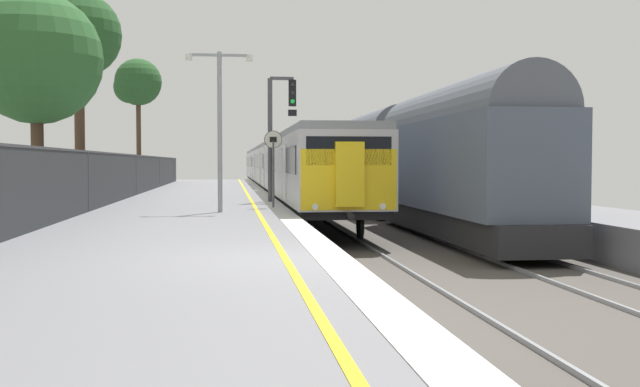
{
  "coord_description": "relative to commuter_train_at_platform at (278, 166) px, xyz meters",
  "views": [
    {
      "loc": [
        -1.21,
        -11.49,
        1.49
      ],
      "look_at": [
        1.27,
        8.74,
        0.65
      ],
      "focal_mm": 41.85,
      "sensor_mm": 36.0,
      "label": 1
    }
  ],
  "objects": [
    {
      "name": "ground",
      "position": [
        0.54,
        -39.45,
        -1.88
      ],
      "size": [
        17.4,
        110.0,
        1.21
      ],
      "color": "slate"
    },
    {
      "name": "commuter_train_at_platform",
      "position": [
        0.0,
        0.0,
        0.0
      ],
      "size": [
        2.83,
        61.58,
        3.81
      ],
      "color": "#B7B7BC",
      "rests_on": "ground"
    },
    {
      "name": "freight_train_adjacent_track",
      "position": [
        4.0,
        -6.47,
        0.44
      ],
      "size": [
        2.6,
        55.99,
        4.93
      ],
      "color": "#232326",
      "rests_on": "ground"
    },
    {
      "name": "signal_gantry",
      "position": [
        -1.46,
        -22.57,
        1.71
      ],
      "size": [
        1.1,
        0.24,
        4.75
      ],
      "color": "#47474C",
      "rests_on": "ground"
    },
    {
      "name": "speed_limit_sign",
      "position": [
        -1.85,
        -26.23,
        0.37
      ],
      "size": [
        0.59,
        0.08,
        2.55
      ],
      "color": "#59595B",
      "rests_on": "ground"
    },
    {
      "name": "platform_lamp_mid",
      "position": [
        -3.57,
        -28.34,
        1.62
      ],
      "size": [
        2.0,
        0.2,
        4.8
      ],
      "color": "#93999E",
      "rests_on": "ground"
    },
    {
      "name": "background_tree_left",
      "position": [
        -8.98,
        -21.87,
        4.93
      ],
      "size": [
        3.21,
        3.21,
        7.92
      ],
      "color": "#473323",
      "rests_on": "ground"
    },
    {
      "name": "background_tree_centre",
      "position": [
        -9.07,
        -27.41,
        3.21
      ],
      "size": [
        3.97,
        3.97,
        6.62
      ],
      "color": "#473323",
      "rests_on": "ground"
    },
    {
      "name": "background_tree_right",
      "position": [
        -8.95,
        -3.87,
        5.05
      ],
      "size": [
        2.88,
        2.88,
        7.9
      ],
      "color": "#473323",
      "rests_on": "ground"
    }
  ]
}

